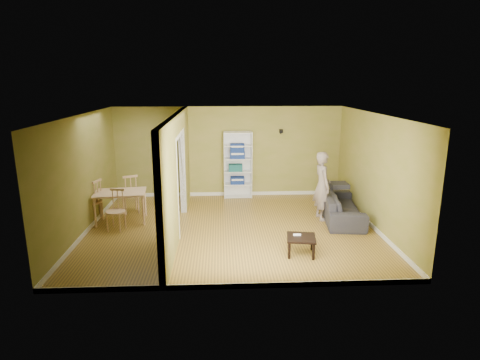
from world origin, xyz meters
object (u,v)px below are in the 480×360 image
chair_left (92,201)px  chair_near (115,210)px  person (322,180)px  sofa (341,202)px  dining_table (120,195)px  chair_far (130,193)px  bookshelf (238,165)px  coffee_table (301,239)px

chair_left → chair_near: bearing=63.0°
person → chair_left: bearing=81.8°
sofa → dining_table: (-5.34, 0.07, 0.25)m
dining_table → chair_far: bearing=82.5°
bookshelf → dining_table: bookshelf is taller
person → chair_far: (-4.76, 0.71, -0.47)m
sofa → chair_far: (-5.25, 0.72, 0.10)m
bookshelf → coffee_table: size_ratio=3.49×
bookshelf → chair_left: bearing=-151.6°
chair_far → person: bearing=149.1°
bookshelf → chair_far: 3.14m
dining_table → chair_near: size_ratio=1.26×
bookshelf → dining_table: 3.52m
person → coffee_table: (-0.90, -2.03, -0.67)m
person → chair_near: 4.88m
dining_table → chair_near: (0.02, -0.60, -0.19)m
bookshelf → dining_table: bearing=-145.8°
sofa → dining_table: size_ratio=1.84×
bookshelf → chair_far: size_ratio=1.87×
sofa → chair_far: bearing=89.1°
dining_table → chair_near: bearing=-87.8°
bookshelf → dining_table: size_ratio=1.62×
dining_table → chair_far: (0.09, 0.65, -0.15)m
person → coffee_table: bearing=149.0°
coffee_table → chair_left: bearing=155.4°
chair_near → chair_far: 1.25m
person → dining_table: size_ratio=1.66×
dining_table → chair_left: (-0.69, 0.03, -0.14)m
coffee_table → chair_left: chair_left is taller
chair_left → chair_far: chair_left is taller
coffee_table → chair_left: 5.11m
dining_table → chair_near: chair_near is taller
coffee_table → dining_table: dining_table is taller
chair_near → chair_far: (0.06, 1.25, 0.04)m
chair_left → chair_far: 0.99m
bookshelf → chair_near: 3.89m
coffee_table → chair_near: size_ratio=0.58×
coffee_table → chair_far: 4.74m
coffee_table → chair_near: chair_near is taller
bookshelf → chair_far: bearing=-154.9°
person → bookshelf: person is taller
bookshelf → chair_left: size_ratio=1.84×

